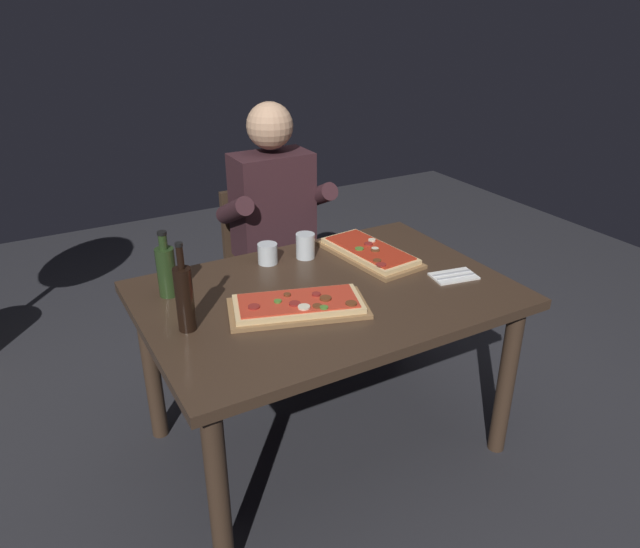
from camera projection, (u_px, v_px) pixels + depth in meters
name	position (u px, v px, depth m)	size (l,w,h in m)	color
ground_plane	(326.00, 440.00, 2.60)	(6.40, 6.40, 0.00)	#2D2D33
dining_table	(326.00, 312.00, 2.33)	(1.40, 0.96, 0.74)	#3D2B1E
pizza_rectangular_front	(298.00, 306.00, 2.13)	(0.55, 0.38, 0.05)	olive
pizza_rectangular_left	(369.00, 252.00, 2.57)	(0.28, 0.50, 0.05)	olive
wine_bottle_dark	(185.00, 297.00, 1.97)	(0.06, 0.06, 0.32)	black
oil_bottle_amber	(166.00, 270.00, 2.21)	(0.07, 0.07, 0.26)	#233819
tumbler_near_camera	(268.00, 255.00, 2.50)	(0.08, 0.08, 0.09)	silver
tumbler_far_side	(305.00, 247.00, 2.55)	(0.08, 0.08, 0.11)	silver
napkin_cutlery_set	(454.00, 276.00, 2.39)	(0.20, 0.14, 0.01)	white
diner_chair	(269.00, 263.00, 3.13)	(0.44, 0.44, 0.87)	#3D2B1E
seated_diner	(277.00, 225.00, 2.93)	(0.53, 0.41, 1.33)	#23232D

